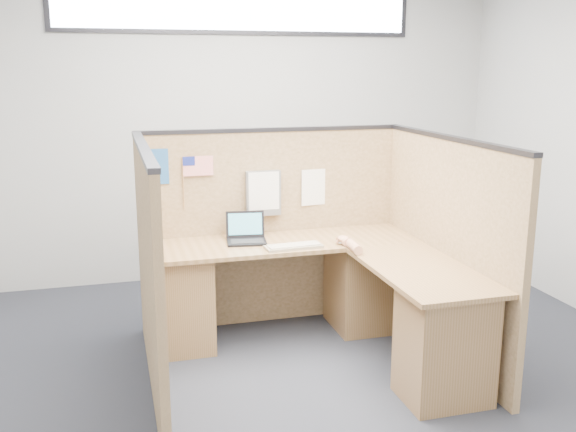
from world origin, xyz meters
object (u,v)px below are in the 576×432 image
object	(u,v)px
laptop	(245,234)
keyboard	(294,246)
mouse	(343,242)
l_desk	(324,300)

from	to	relation	value
laptop	keyboard	size ratio (longest dim) A/B	0.74
keyboard	mouse	size ratio (longest dim) A/B	4.30
laptop	l_desk	bearing A→B (deg)	-38.15
keyboard	mouse	world-z (taller)	mouse
keyboard	mouse	bearing A→B (deg)	-3.58
l_desk	keyboard	size ratio (longest dim) A/B	4.71
l_desk	keyboard	distance (m)	0.43
laptop	mouse	distance (m)	0.72
laptop	keyboard	xyz separation A→B (m)	(0.29, -0.28, -0.04)
l_desk	keyboard	world-z (taller)	keyboard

